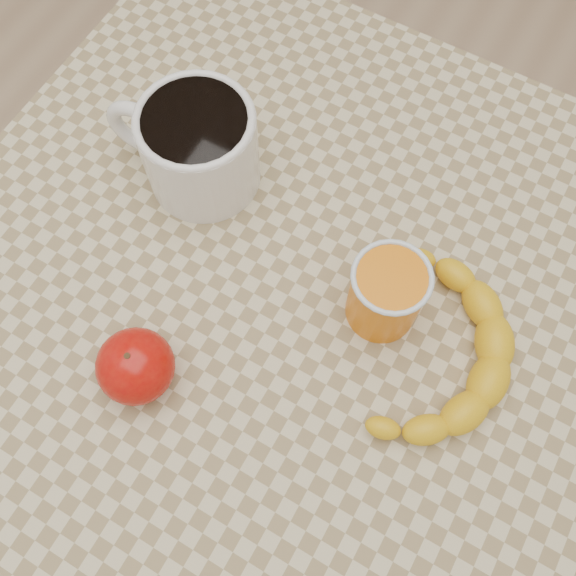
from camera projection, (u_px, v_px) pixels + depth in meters
The scene contains 6 objects.
ground at pixel (288, 426), 1.37m from camera, with size 3.00×3.00×0.00m, color tan.
table at pixel (288, 322), 0.76m from camera, with size 0.80×0.80×0.75m.
coffee_mug at pixel (196, 145), 0.69m from camera, with size 0.18×0.14×0.11m.
orange_juice_glass at pixel (386, 294), 0.63m from camera, with size 0.08×0.08×0.09m.
apple at pixel (136, 366), 0.62m from camera, with size 0.08×0.08×0.07m.
banana at pixel (439, 353), 0.64m from camera, with size 0.19×0.26×0.04m, color yellow, non-canonical shape.
Camera 1 is at (0.13, -0.22, 1.38)m, focal length 40.00 mm.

